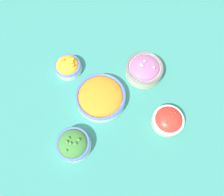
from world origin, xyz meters
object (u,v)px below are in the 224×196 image
object	(u,v)px
bowl_red_onion	(144,69)
bowl_broccoli	(73,144)
bowl_squash	(68,66)
bowl_carrots	(101,97)
bowl_cherry_tomatoes	(168,120)

from	to	relation	value
bowl_red_onion	bowl_broccoli	bearing A→B (deg)	41.18
bowl_red_onion	bowl_squash	bearing A→B (deg)	-10.38
bowl_red_onion	bowl_broccoli	size ratio (longest dim) A/B	1.22
bowl_carrots	bowl_broccoli	size ratio (longest dim) A/B	1.59
bowl_cherry_tomatoes	bowl_broccoli	xyz separation A→B (m)	(0.36, 0.05, 0.00)
bowl_squash	bowl_carrots	bearing A→B (deg)	128.32
bowl_red_onion	bowl_squash	distance (m)	0.32
bowl_cherry_tomatoes	bowl_carrots	xyz separation A→B (m)	(0.24, -0.13, -0.00)
bowl_squash	bowl_broccoli	bearing A→B (deg)	90.92
bowl_cherry_tomatoes	bowl_broccoli	world-z (taller)	bowl_broccoli
bowl_red_onion	bowl_squash	xyz separation A→B (m)	(0.31, -0.06, -0.01)
bowl_carrots	bowl_red_onion	distance (m)	0.22
bowl_cherry_tomatoes	bowl_carrots	size ratio (longest dim) A/B	0.60
bowl_red_onion	bowl_broccoli	world-z (taller)	bowl_red_onion
bowl_carrots	bowl_broccoli	world-z (taller)	bowl_broccoli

